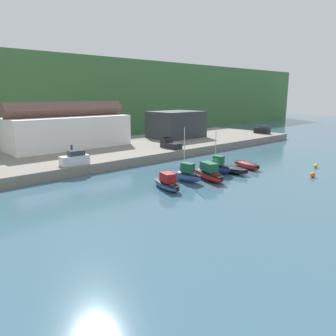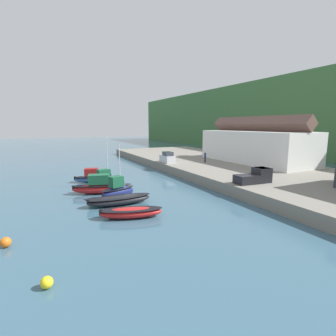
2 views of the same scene
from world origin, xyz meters
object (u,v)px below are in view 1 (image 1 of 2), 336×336
at_px(moored_boat_0, 167,183).
at_px(parked_car_0, 75,159).
at_px(mooring_buoy_1, 313,175).
at_px(pickup_truck_0, 170,144).
at_px(mooring_buoy_0, 316,166).
at_px(parked_car_1, 262,130).
at_px(moored_boat_3, 217,167).
at_px(moored_boat_2, 208,173).
at_px(moored_boat_4, 228,169).
at_px(person_on_quay, 72,150).
at_px(moored_boat_5, 246,165).
at_px(moored_boat_1, 186,175).

xyz_separation_m(moored_boat_0, parked_car_0, (-4.97, 15.31, 1.63)).
distance_m(moored_boat_0, mooring_buoy_1, 22.12).
bearing_deg(pickup_truck_0, mooring_buoy_1, -78.54).
bearing_deg(parked_car_0, mooring_buoy_0, -121.81).
relative_size(parked_car_1, pickup_truck_0, 0.87).
bearing_deg(moored_boat_3, moored_boat_0, 167.30).
distance_m(moored_boat_2, parked_car_0, 20.04).
relative_size(moored_boat_3, mooring_buoy_0, 9.65).
xyz_separation_m(moored_boat_4, person_on_quay, (-15.33, 21.82, 2.01)).
xyz_separation_m(moored_boat_4, mooring_buoy_1, (6.51, -10.32, -0.18)).
height_order(moored_boat_4, moored_boat_5, moored_boat_4).
height_order(moored_boat_1, moored_boat_5, moored_boat_1).
distance_m(mooring_buoy_0, mooring_buoy_1, 7.15).
relative_size(moored_boat_1, parked_car_1, 1.78).
xyz_separation_m(moored_boat_0, parked_car_1, (51.82, 18.78, 1.63)).
relative_size(moored_boat_4, moored_boat_5, 1.14).
distance_m(moored_boat_2, mooring_buoy_0, 20.22).
bearing_deg(parked_car_0, mooring_buoy_1, -131.56).
bearing_deg(mooring_buoy_1, moored_boat_5, 100.73).
bearing_deg(moored_boat_5, parked_car_1, 44.95).
bearing_deg(moored_boat_0, moored_boat_2, 12.09).
relative_size(moored_boat_4, person_on_quay, 3.42).
bearing_deg(moored_boat_2, mooring_buoy_1, -21.90).
relative_size(moored_boat_0, mooring_buoy_1, 8.20).
xyz_separation_m(moored_boat_0, mooring_buoy_1, (19.79, -9.88, -0.38)).
relative_size(moored_boat_5, parked_car_0, 1.48).
bearing_deg(pickup_truck_0, person_on_quay, 170.10).
bearing_deg(parked_car_1, moored_boat_5, -150.88).
distance_m(parked_car_0, mooring_buoy_1, 35.38).
relative_size(moored_boat_1, moored_boat_2, 0.95).
bearing_deg(parked_car_1, moored_boat_3, -155.73).
xyz_separation_m(moored_boat_4, parked_car_0, (-18.25, 14.88, 1.83)).
bearing_deg(moored_boat_5, person_on_quay, 148.61).
relative_size(moored_boat_5, mooring_buoy_1, 8.37).
xyz_separation_m(parked_car_0, person_on_quay, (2.92, 6.94, 0.18)).
xyz_separation_m(moored_boat_1, parked_car_0, (-9.40, 14.41, 1.41)).
xyz_separation_m(moored_boat_5, parked_car_1, (33.96, 18.48, 1.86)).
bearing_deg(moored_boat_3, mooring_buoy_1, -68.27).
height_order(person_on_quay, mooring_buoy_1, person_on_quay).
relative_size(moored_boat_1, moored_boat_4, 1.03).
distance_m(moored_boat_4, parked_car_1, 42.72).
bearing_deg(moored_boat_1, moored_boat_3, -8.46).
bearing_deg(moored_boat_5, pickup_truck_0, 111.13).
height_order(moored_boat_5, person_on_quay, person_on_quay).
distance_m(moored_boat_5, parked_car_1, 38.71).
bearing_deg(mooring_buoy_1, mooring_buoy_0, 20.98).
bearing_deg(mooring_buoy_0, moored_boat_2, 159.68).
xyz_separation_m(moored_boat_2, mooring_buoy_0, (18.96, -7.02, -0.57)).
bearing_deg(parked_car_0, moored_boat_1, -142.94).
relative_size(moored_boat_0, moored_boat_3, 0.95).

